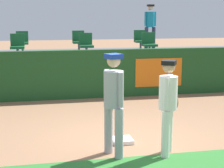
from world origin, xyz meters
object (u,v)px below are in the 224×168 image
at_px(seat_front_center, 86,44).
at_px(spectator_hooded, 150,23).
at_px(seat_front_left, 17,45).
at_px(seat_back_left, 22,41).
at_px(seat_back_right, 140,39).
at_px(seat_front_right, 149,43).
at_px(seat_back_center, 79,40).
at_px(first_base, 122,140).
at_px(player_runner_visitor, 114,98).
at_px(player_fielder_home, 168,101).

xyz_separation_m(seat_front_center, spectator_hooded, (3.16, 2.91, 0.61)).
height_order(seat_front_left, seat_back_left, same).
height_order(seat_back_right, seat_front_right, same).
bearing_deg(seat_back_center, spectator_hooded, 19.13).
bearing_deg(seat_front_center, first_base, -90.51).
bearing_deg(player_runner_visitor, seat_front_right, 134.54).
xyz_separation_m(seat_back_right, seat_back_center, (-2.45, 0.00, 0.00)).
distance_m(first_base, seat_back_center, 7.52).
height_order(player_runner_visitor, seat_back_center, seat_back_center).
xyz_separation_m(first_base, seat_back_right, (2.45, 7.37, 1.49)).
distance_m(player_runner_visitor, seat_front_left, 6.51).
bearing_deg(seat_front_left, seat_back_left, 86.92).
bearing_deg(first_base, seat_back_right, 71.59).
height_order(seat_back_center, spectator_hooded, spectator_hooded).
xyz_separation_m(seat_back_right, seat_back_left, (-4.55, -0.00, -0.00)).
xyz_separation_m(player_fielder_home, spectator_hooded, (2.55, 9.26, 1.14)).
bearing_deg(player_runner_visitor, seat_front_center, 153.72).
xyz_separation_m(seat_back_left, spectator_hooded, (5.30, 1.11, 0.61)).
bearing_deg(seat_back_right, seat_front_center, -143.17).
distance_m(seat_front_center, seat_front_right, 2.21).
distance_m(seat_front_left, seat_front_right, 4.46).
bearing_deg(player_runner_visitor, player_fielder_home, 59.27).
distance_m(player_runner_visitor, seat_back_left, 8.22).
bearing_deg(first_base, player_fielder_home, -49.70).
xyz_separation_m(seat_back_center, seat_front_center, (0.05, -1.80, -0.00)).
relative_size(first_base, player_runner_visitor, 0.22).
bearing_deg(seat_front_right, spectator_hooded, 72.05).
xyz_separation_m(player_fielder_home, player_runner_visitor, (-0.97, 0.13, 0.07)).
distance_m(seat_back_left, spectator_hooded, 5.45).
bearing_deg(seat_back_center, seat_front_left, -140.73).
bearing_deg(seat_back_right, player_runner_visitor, -109.01).
height_order(seat_front_left, seat_front_right, same).
distance_m(seat_front_right, seat_back_left, 4.72).
height_order(player_runner_visitor, seat_front_center, seat_front_center).
xyz_separation_m(seat_back_right, seat_front_left, (-4.65, -1.80, -0.00)).
bearing_deg(player_runner_visitor, seat_front_left, 173.92).
relative_size(first_base, seat_front_right, 0.48).
distance_m(first_base, seat_front_left, 6.17).
bearing_deg(seat_back_left, seat_back_right, 0.00).
height_order(player_fielder_home, seat_front_center, seat_front_center).
xyz_separation_m(player_fielder_home, seat_back_center, (-0.65, 8.15, 0.53)).
relative_size(seat_front_center, seat_back_left, 1.00).
distance_m(first_base, seat_front_center, 5.76).
bearing_deg(seat_back_center, player_runner_visitor, -92.23).
bearing_deg(seat_front_left, player_runner_visitor, -73.09).
bearing_deg(player_fielder_home, seat_front_center, -144.18).
bearing_deg(seat_front_center, seat_back_left, 140.06).
distance_m(player_fielder_home, seat_back_left, 8.62).
xyz_separation_m(player_fielder_home, seat_front_left, (-2.86, 6.35, 0.53)).
height_order(seat_back_right, seat_front_left, same).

